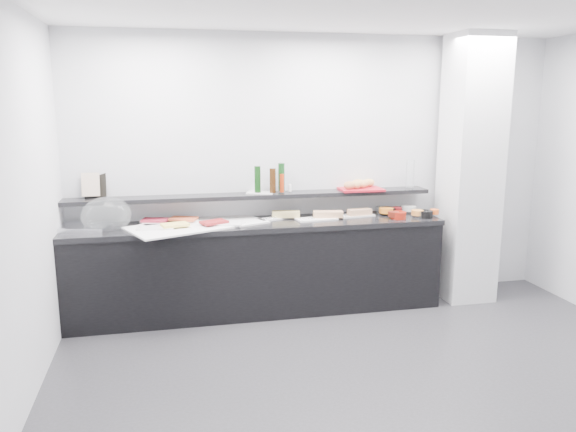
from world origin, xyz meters
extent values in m
plane|color=#2D2D30|center=(0.00, 0.00, 0.00)|extent=(5.00, 5.00, 0.00)
cube|color=silver|center=(0.00, 2.00, 1.35)|extent=(5.00, 0.02, 2.70)
cube|color=silver|center=(1.50, 1.65, 1.35)|extent=(0.50, 0.50, 2.70)
cube|color=black|center=(-0.70, 1.70, 0.42)|extent=(3.60, 0.60, 0.85)
cube|color=black|center=(-0.70, 1.70, 0.88)|extent=(3.62, 0.62, 0.05)
cube|color=black|center=(-0.70, 1.88, 1.13)|extent=(3.60, 0.25, 0.04)
cube|color=silver|center=(-2.29, 1.73, 0.92)|extent=(0.53, 0.42, 0.04)
ellipsoid|color=white|center=(-2.09, 1.71, 1.03)|extent=(0.50, 0.38, 0.34)
cube|color=silver|center=(-1.27, 1.66, 0.91)|extent=(1.38, 1.04, 0.01)
cube|color=silver|center=(-1.62, 1.79, 0.92)|extent=(0.39, 0.31, 0.01)
cube|color=maroon|center=(-1.66, 1.81, 0.94)|extent=(0.27, 0.21, 0.02)
cube|color=white|center=(-1.43, 1.82, 0.92)|extent=(0.37, 0.29, 0.01)
cube|color=#DD542D|center=(-1.39, 1.82, 0.94)|extent=(0.29, 0.24, 0.02)
cube|color=white|center=(-1.65, 1.59, 0.92)|extent=(0.35, 0.25, 0.01)
cube|color=#FADE61|center=(-1.48, 1.56, 0.94)|extent=(0.27, 0.21, 0.02)
cube|color=white|center=(-0.99, 1.61, 0.92)|extent=(0.34, 0.29, 0.01)
cube|color=maroon|center=(-1.12, 1.60, 0.94)|extent=(0.28, 0.24, 0.02)
cube|color=silver|center=(-0.53, 1.80, 0.91)|extent=(0.33, 0.24, 0.01)
cube|color=tan|center=(-0.39, 1.81, 0.94)|extent=(0.29, 0.15, 0.06)
cylinder|color=silver|center=(-0.56, 1.76, 0.92)|extent=(0.16, 0.05, 0.01)
cube|color=white|center=(-0.11, 1.69, 0.91)|extent=(0.42, 0.22, 0.01)
cube|color=tan|center=(0.01, 1.71, 0.94)|extent=(0.31, 0.16, 0.06)
cylinder|color=#B5B7BD|center=(-0.22, 1.63, 0.92)|extent=(0.16, 0.02, 0.01)
cube|color=silver|center=(0.33, 1.77, 0.91)|extent=(0.38, 0.20, 0.01)
cube|color=tan|center=(0.36, 1.76, 0.94)|extent=(0.25, 0.13, 0.06)
cylinder|color=silver|center=(0.11, 1.72, 0.92)|extent=(0.16, 0.03, 0.01)
cylinder|color=white|center=(0.64, 1.83, 0.94)|extent=(0.21, 0.21, 0.07)
cylinder|color=orange|center=(0.65, 1.76, 0.95)|extent=(0.16, 0.16, 0.05)
cylinder|color=black|center=(0.68, 1.79, 0.94)|extent=(0.17, 0.17, 0.07)
cylinder|color=#5C0D0F|center=(0.77, 1.78, 0.95)|extent=(0.10, 0.10, 0.05)
cylinder|color=white|center=(0.89, 1.80, 0.94)|extent=(0.18, 0.18, 0.07)
cylinder|color=white|center=(0.93, 1.83, 0.95)|extent=(0.16, 0.16, 0.05)
cylinder|color=maroon|center=(0.70, 1.56, 0.94)|extent=(0.16, 0.16, 0.07)
cylinder|color=#56160C|center=(0.65, 1.57, 0.95)|extent=(0.13, 0.13, 0.05)
cylinder|color=silver|center=(0.95, 1.59, 0.94)|extent=(0.16, 0.16, 0.07)
cylinder|color=orange|center=(0.91, 1.59, 0.95)|extent=(0.13, 0.13, 0.05)
cylinder|color=black|center=(0.98, 1.55, 0.94)|extent=(0.16, 0.16, 0.07)
cylinder|color=orange|center=(1.10, 1.60, 0.95)|extent=(0.10, 0.10, 0.05)
cube|color=black|center=(-2.20, 1.99, 1.28)|extent=(0.20, 0.08, 0.26)
cube|color=tan|center=(-2.23, 1.94, 1.28)|extent=(0.16, 0.05, 0.22)
cube|color=white|center=(-0.63, 1.90, 1.16)|extent=(0.31, 0.25, 0.01)
cylinder|color=black|center=(-0.66, 1.88, 1.29)|extent=(0.07, 0.07, 0.26)
cylinder|color=#331B09|center=(-0.52, 1.82, 1.28)|extent=(0.07, 0.07, 0.24)
cylinder|color=#103B15|center=(-0.42, 1.91, 1.30)|extent=(0.07, 0.07, 0.28)
cylinder|color=#AD2E0C|center=(-0.43, 1.84, 1.25)|extent=(0.05, 0.05, 0.18)
cylinder|color=white|center=(-0.34, 1.86, 1.20)|extent=(0.04, 0.04, 0.07)
cylinder|color=white|center=(-0.33, 1.91, 1.20)|extent=(0.03, 0.03, 0.07)
cube|color=#AE1222|center=(0.40, 1.87, 1.16)|extent=(0.44, 0.31, 0.02)
ellipsoid|color=tan|center=(0.40, 1.94, 1.21)|extent=(0.16, 0.12, 0.08)
ellipsoid|color=tan|center=(0.52, 1.96, 1.21)|extent=(0.13, 0.10, 0.08)
ellipsoid|color=#B47545|center=(0.26, 1.82, 1.21)|extent=(0.12, 0.08, 0.08)
ellipsoid|color=#BB8847|center=(0.34, 1.84, 1.21)|extent=(0.14, 0.09, 0.08)
ellipsoid|color=tan|center=(0.43, 1.87, 1.21)|extent=(0.13, 0.10, 0.08)
ellipsoid|color=tan|center=(0.38, 1.92, 1.21)|extent=(0.14, 0.11, 0.08)
cylinder|color=white|center=(0.93, 1.84, 1.30)|extent=(0.12, 0.12, 0.30)
camera|label=1|loc=(-1.54, -3.52, 2.05)|focal=35.00mm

